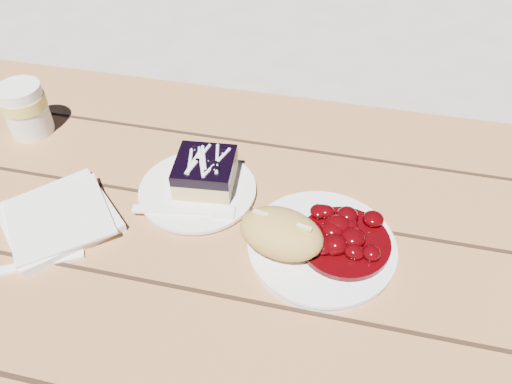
% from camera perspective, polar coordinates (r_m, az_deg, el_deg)
% --- Properties ---
extents(picnic_table, '(2.00, 1.55, 0.75)m').
position_cam_1_polar(picnic_table, '(0.84, 3.21, -14.40)').
color(picnic_table, brown).
rests_on(picnic_table, ground).
extents(main_plate, '(0.20, 0.20, 0.02)m').
position_cam_1_polar(main_plate, '(0.71, 7.47, -6.28)').
color(main_plate, white).
rests_on(main_plate, picnic_table).
extents(goulash_stew, '(0.13, 0.13, 0.04)m').
position_cam_1_polar(goulash_stew, '(0.69, 10.20, -4.84)').
color(goulash_stew, '#410205').
rests_on(goulash_stew, main_plate).
extents(bread_roll, '(0.13, 0.10, 0.06)m').
position_cam_1_polar(bread_roll, '(0.67, 2.91, -4.75)').
color(bread_roll, tan).
rests_on(bread_roll, main_plate).
extents(dessert_plate, '(0.18, 0.18, 0.01)m').
position_cam_1_polar(dessert_plate, '(0.79, -6.67, 0.13)').
color(dessert_plate, white).
rests_on(dessert_plate, picnic_table).
extents(blueberry_cake, '(0.10, 0.10, 0.05)m').
position_cam_1_polar(blueberry_cake, '(0.78, -5.82, 2.33)').
color(blueberry_cake, '#D6B974').
rests_on(blueberry_cake, dessert_plate).
extents(fork_dessert, '(0.16, 0.05, 0.00)m').
position_cam_1_polar(fork_dessert, '(0.76, -9.40, -2.07)').
color(fork_dessert, white).
rests_on(fork_dessert, dessert_plate).
extents(napkin_stack, '(0.21, 0.21, 0.01)m').
position_cam_1_polar(napkin_stack, '(0.80, -21.62, -2.80)').
color(napkin_stack, white).
rests_on(napkin_stack, picnic_table).
extents(fork_table, '(0.15, 0.10, 0.00)m').
position_cam_1_polar(fork_table, '(0.76, -23.69, -7.46)').
color(fork_table, white).
rests_on(fork_table, picnic_table).
extents(second_cup, '(0.07, 0.07, 0.09)m').
position_cam_1_polar(second_cup, '(0.98, -24.82, 8.57)').
color(second_cup, white).
rests_on(second_cup, picnic_table).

